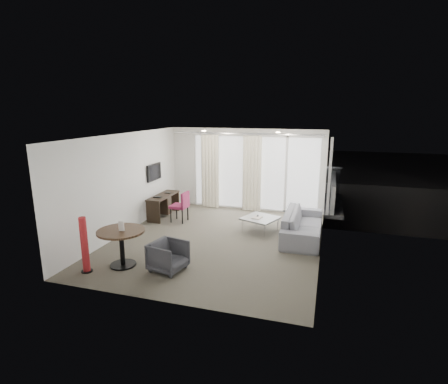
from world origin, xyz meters
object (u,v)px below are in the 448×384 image
(rattan_chair_b, at_px, (297,187))
(rattan_chair_a, at_px, (288,192))
(tub_armchair, at_px, (168,256))
(sofa, at_px, (303,224))
(red_lamp, at_px, (85,245))
(desk, at_px, (164,206))
(desk_chair, at_px, (179,207))
(coffee_table, at_px, (260,224))
(round_table, at_px, (122,248))

(rattan_chair_b, bearing_deg, rattan_chair_a, -132.42)
(tub_armchair, height_order, sofa, sofa)
(rattan_chair_b, bearing_deg, red_lamp, -136.89)
(rattan_chair_b, bearing_deg, tub_armchair, -127.16)
(desk, bearing_deg, desk_chair, -25.13)
(coffee_table, bearing_deg, round_table, -128.62)
(desk, xyz_separation_m, coffee_table, (3.06, -0.43, -0.15))
(round_table, distance_m, coffee_table, 3.76)
(tub_armchair, xyz_separation_m, rattan_chair_b, (1.93, 6.56, 0.14))
(round_table, xyz_separation_m, tub_armchair, (1.01, 0.08, -0.09))
(round_table, xyz_separation_m, red_lamp, (-0.54, -0.47, 0.18))
(rattan_chair_a, bearing_deg, desk_chair, -113.41)
(desk_chair, xyz_separation_m, rattan_chair_b, (3.02, 3.59, -0.01))
(round_table, height_order, rattan_chair_a, round_table)
(red_lamp, relative_size, coffee_table, 1.38)
(desk_chair, bearing_deg, desk, 157.34)
(rattan_chair_b, bearing_deg, sofa, -103.06)
(round_table, height_order, red_lamp, red_lamp)
(desk, relative_size, rattan_chair_a, 1.89)
(desk_chair, xyz_separation_m, round_table, (0.07, -3.05, -0.06))
(coffee_table, relative_size, rattan_chair_a, 1.11)
(coffee_table, bearing_deg, rattan_chair_b, 80.68)
(tub_armchair, xyz_separation_m, sofa, (2.45, 2.71, 0.04))
(round_table, bearing_deg, desk, 102.16)
(desk_chair, height_order, red_lamp, red_lamp)
(tub_armchair, bearing_deg, round_table, 105.76)
(desk_chair, xyz_separation_m, sofa, (3.53, -0.26, -0.11))
(desk, distance_m, rattan_chair_a, 4.35)
(round_table, bearing_deg, tub_armchair, 4.23)
(desk, bearing_deg, round_table, -77.84)
(tub_armchair, relative_size, rattan_chair_b, 0.76)
(tub_armchair, distance_m, rattan_chair_b, 6.84)
(tub_armchair, height_order, coffee_table, tub_armchair)
(sofa, bearing_deg, red_lamp, 129.10)
(desk_chair, xyz_separation_m, red_lamp, (-0.47, -3.51, 0.13))
(round_table, distance_m, rattan_chair_a, 6.61)
(desk, xyz_separation_m, tub_armchair, (1.74, -3.28, -0.03))
(desk, relative_size, desk_chair, 1.59)
(coffee_table, xyz_separation_m, rattan_chair_a, (0.37, 3.10, 0.19))
(red_lamp, height_order, coffee_table, red_lamp)
(rattan_chair_a, bearing_deg, sofa, -57.21)
(desk, bearing_deg, tub_armchair, -62.09)
(coffee_table, bearing_deg, red_lamp, -130.30)
(red_lamp, height_order, rattan_chair_b, red_lamp)
(red_lamp, xyz_separation_m, rattan_chair_b, (3.49, 7.10, -0.13))
(red_lamp, relative_size, sofa, 0.49)
(red_lamp, distance_m, sofa, 5.17)
(red_lamp, bearing_deg, tub_armchair, 19.18)
(rattan_chair_a, bearing_deg, rattan_chair_b, 87.88)
(desk, distance_m, round_table, 3.43)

